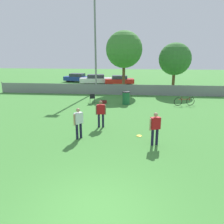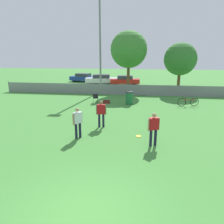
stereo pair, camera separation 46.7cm
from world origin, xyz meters
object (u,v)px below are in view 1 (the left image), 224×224
player_thrower_red (155,127)px  gear_bag_sideline (103,102)px  light_pole (95,38)px  parked_car_white (96,79)px  tree_far_right (175,59)px  parked_car_blue (77,78)px  player_defender_red (101,112)px  frisbee_disc (139,136)px  trash_bin (126,98)px  parked_car_red (120,80)px  tree_near_pole (124,50)px  bicycle_sideline (184,101)px  folding_chair_sideline (92,98)px  player_receiver_white (79,121)px

player_thrower_red → gear_bag_sideline: (-3.73, 8.75, -0.79)m
light_pole → parked_car_white: light_pole is taller
tree_far_right → parked_car_blue: 15.96m
player_defender_red → frisbee_disc: (2.22, -1.22, -0.91)m
player_defender_red → trash_bin: (1.18, 6.29, -0.37)m
parked_car_red → frisbee_disc: bearing=-89.0°
parked_car_white → parked_car_red: parked_car_white is taller
player_defender_red → parked_car_white: 19.66m
parked_car_white → tree_near_pole: bearing=-66.9°
tree_near_pole → bicycle_sideline: tree_near_pole is taller
gear_bag_sideline → parked_car_blue: parked_car_blue is taller
parked_car_red → light_pole: bearing=-114.8°
frisbee_disc → parked_car_red: size_ratio=0.07×
player_thrower_red → frisbee_disc: (-0.70, 1.10, -0.91)m
bicycle_sideline → parked_car_blue: size_ratio=0.41×
light_pole → bicycle_sideline: (8.53, -5.96, -5.51)m
bicycle_sideline → parked_car_red: bearing=104.3°
frisbee_disc → parked_car_white: parked_car_white is taller
parked_car_blue → folding_chair_sideline: bearing=-61.3°
folding_chair_sideline → parked_car_red: bearing=-110.2°
light_pole → player_receiver_white: size_ratio=6.40×
gear_bag_sideline → parked_car_red: bearing=87.7°
folding_chair_sideline → parked_car_blue: size_ratio=0.20×
tree_near_pole → frisbee_disc: tree_near_pole is taller
tree_far_right → folding_chair_sideline: 10.83m
folding_chair_sideline → parked_car_blue: (-5.32, 15.00, 0.15)m
tree_near_pole → player_thrower_red: bearing=-81.1°
player_thrower_red → gear_bag_sideline: 9.55m
bicycle_sideline → parked_car_white: size_ratio=0.37×
parked_car_blue → parked_car_white: 3.91m
player_thrower_red → player_defender_red: bearing=115.1°
light_pole → folding_chair_sideline: size_ratio=12.22×
tree_near_pole → player_defender_red: bearing=-92.9°
light_pole → player_thrower_red: 16.32m
player_receiver_white → frisbee_disc: player_receiver_white is taller
trash_bin → parked_car_white: bearing=110.9°
trash_bin → gear_bag_sideline: (-1.99, 0.14, -0.43)m
player_defender_red → frisbee_disc: player_defender_red is taller
tree_far_right → parked_car_white: (-9.95, 6.26, -3.00)m
parked_car_blue → parked_car_red: size_ratio=1.02×
folding_chair_sideline → parked_car_blue: bearing=-83.9°
gear_bag_sideline → tree_far_right: bearing=43.4°
tree_near_pole → parked_car_white: bearing=122.4°
player_receiver_white → bicycle_sideline: player_receiver_white is taller
player_receiver_white → frisbee_disc: (3.05, 0.67, -0.91)m
tree_far_right → parked_car_red: 9.15m
tree_far_right → trash_bin: 8.94m
folding_chair_sideline → parked_car_red: (1.47, 12.36, 0.15)m
player_receiver_white → folding_chair_sideline: player_receiver_white is taller
light_pole → trash_bin: light_pole is taller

